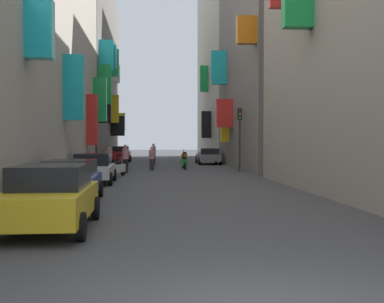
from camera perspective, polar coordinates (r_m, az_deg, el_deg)
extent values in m
plane|color=#424244|center=(35.84, -2.78, -2.01)|extent=(140.00, 140.00, 0.00)
cube|color=red|center=(31.75, -11.00, 3.46)|extent=(0.64, 0.55, 3.06)
cube|color=#19B2BF|center=(23.52, -12.94, 6.90)|extent=(0.86, 0.65, 2.86)
cube|color=green|center=(35.54, -10.15, 5.68)|extent=(0.90, 0.39, 2.98)
cube|color=#19B2BF|center=(16.77, -16.51, 12.82)|extent=(0.82, 0.62, 1.79)
cube|color=slate|center=(41.14, -14.45, 11.31)|extent=(6.00, 3.80, 18.49)
cube|color=#19B2BF|center=(41.09, -9.24, 10.31)|extent=(1.26, 0.60, 1.76)
cube|color=#19B2BF|center=(40.21, -9.47, 10.43)|extent=(1.08, 0.46, 2.32)
cube|color=green|center=(39.09, -9.63, 7.32)|extent=(0.97, 0.41, 2.94)
cube|color=black|center=(39.10, -9.64, 4.50)|extent=(0.92, 0.37, 1.86)
cube|color=slate|center=(54.67, -12.00, 8.60)|extent=(6.00, 23.90, 18.06)
cube|color=yellow|center=(50.91, -8.58, 4.67)|extent=(0.84, 0.57, 2.69)
cube|color=green|center=(47.58, -8.75, 9.66)|extent=(1.07, 0.52, 2.43)
cube|color=black|center=(51.63, -8.22, 2.83)|extent=(1.37, 0.46, 1.98)
cube|color=white|center=(50.09, -8.58, 8.47)|extent=(1.02, 0.61, 1.68)
cube|color=yellow|center=(58.31, -7.96, 3.25)|extent=(1.11, 0.45, 2.00)
cube|color=green|center=(20.91, 11.61, 15.36)|extent=(1.13, 0.59, 1.59)
cube|color=slate|center=(39.00, 9.15, 10.61)|extent=(6.00, 16.45, 16.77)
cube|color=orange|center=(30.99, 6.04, 13.20)|extent=(1.15, 0.64, 1.59)
cube|color=#19B2BF|center=(42.28, 2.95, 9.24)|extent=(1.23, 0.56, 2.69)
cube|color=yellow|center=(40.52, 3.65, 3.10)|extent=(0.61, 0.52, 2.88)
cube|color=red|center=(38.67, 3.59, 4.24)|extent=(1.24, 0.59, 2.12)
cube|color=#BCB29E|center=(57.08, 4.64, 9.94)|extent=(6.00, 20.18, 21.27)
cube|color=green|center=(54.76, 1.34, 8.04)|extent=(0.85, 0.54, 2.75)
cube|color=black|center=(51.91, 1.57, 3.00)|extent=(0.97, 0.43, 2.70)
cube|color=navy|center=(17.69, -13.36, -3.57)|extent=(1.74, 4.32, 0.57)
cube|color=black|center=(17.87, -13.26, -1.77)|extent=(1.54, 2.42, 0.53)
cylinder|color=black|center=(16.20, -11.04, -5.02)|extent=(0.18, 0.60, 0.60)
cylinder|color=black|center=(16.48, -17.10, -4.95)|extent=(0.18, 0.60, 0.60)
cylinder|color=black|center=(19.03, -10.11, -4.07)|extent=(0.18, 0.60, 0.60)
cylinder|color=black|center=(19.26, -15.30, -4.03)|extent=(0.18, 0.60, 0.60)
cube|color=#B21E1E|center=(49.09, -7.86, -0.37)|extent=(1.67, 4.03, 0.67)
cube|color=black|center=(49.28, -7.85, 0.30)|extent=(1.47, 2.26, 0.48)
cylinder|color=black|center=(47.74, -6.94, -0.82)|extent=(0.18, 0.60, 0.60)
cylinder|color=black|center=(47.83, -8.94, -0.83)|extent=(0.18, 0.60, 0.60)
cylinder|color=black|center=(50.40, -6.83, -0.71)|extent=(0.18, 0.60, 0.60)
cylinder|color=black|center=(50.48, -8.73, -0.71)|extent=(0.18, 0.60, 0.60)
cube|color=white|center=(25.09, -10.85, -2.14)|extent=(1.80, 4.32, 0.55)
cube|color=black|center=(25.28, -10.80, -0.84)|extent=(1.59, 2.42, 0.57)
cylinder|color=black|center=(23.61, -9.03, -3.02)|extent=(0.18, 0.60, 0.60)
cylinder|color=black|center=(23.81, -13.36, -3.01)|extent=(0.18, 0.60, 0.60)
cylinder|color=black|center=(26.45, -8.58, -2.55)|extent=(0.18, 0.60, 0.60)
cylinder|color=black|center=(26.63, -12.45, -2.55)|extent=(0.18, 0.60, 0.60)
cube|color=gold|center=(12.40, -15.45, -5.47)|extent=(1.79, 4.40, 0.65)
cube|color=black|center=(12.56, -15.28, -2.66)|extent=(1.57, 2.46, 0.54)
cylinder|color=black|center=(10.89, -12.19, -8.13)|extent=(0.18, 0.60, 0.60)
cylinder|color=black|center=(13.74, -10.64, -6.16)|extent=(0.18, 0.60, 0.60)
cylinder|color=black|center=(14.03, -17.95, -6.04)|extent=(0.18, 0.60, 0.60)
cube|color=slate|center=(43.78, 1.81, -0.65)|extent=(1.75, 3.96, 0.55)
cube|color=black|center=(43.57, 1.84, 0.03)|extent=(1.54, 2.22, 0.49)
cylinder|color=black|center=(45.00, 0.51, -0.95)|extent=(0.18, 0.60, 0.60)
cylinder|color=black|center=(45.19, 2.72, -0.94)|extent=(0.18, 0.60, 0.60)
cylinder|color=black|center=(42.39, 0.84, -1.08)|extent=(0.18, 0.60, 0.60)
cylinder|color=black|center=(42.60, 3.18, -1.08)|extent=(0.18, 0.60, 0.60)
cube|color=#287F3D|center=(36.72, -0.88, -1.20)|extent=(0.46, 1.21, 0.45)
cube|color=black|center=(36.48, -0.85, -0.74)|extent=(0.33, 0.56, 0.16)
cylinder|color=#4C4C51|center=(37.30, -0.96, -0.66)|extent=(0.06, 0.27, 0.68)
cylinder|color=black|center=(37.48, -0.98, -1.49)|extent=(0.11, 0.48, 0.48)
cylinder|color=black|center=(35.98, -0.78, -1.61)|extent=(0.11, 0.48, 0.48)
cube|color=silver|center=(29.54, -8.17, -1.83)|extent=(0.79, 1.14, 0.45)
cube|color=black|center=(29.35, -8.33, -1.25)|extent=(0.50, 0.64, 0.16)
cylinder|color=#4C4C51|center=(30.00, -7.75, -1.16)|extent=(0.16, 0.28, 0.68)
cylinder|color=black|center=(30.15, -7.65, -2.19)|extent=(0.27, 0.48, 0.48)
cylinder|color=black|center=(28.96, -8.71, -2.34)|extent=(0.27, 0.48, 0.48)
cube|color=orange|center=(51.23, -0.86, -0.48)|extent=(0.63, 1.09, 0.45)
cube|color=black|center=(51.41, -0.84, -0.14)|extent=(0.42, 0.61, 0.16)
cylinder|color=#4C4C51|center=(50.71, -0.94, -0.14)|extent=(0.11, 0.28, 0.68)
cylinder|color=black|center=(50.60, -0.96, -0.76)|extent=(0.19, 0.49, 0.48)
cylinder|color=black|center=(51.88, -0.78, -0.71)|extent=(0.19, 0.49, 0.48)
cube|color=red|center=(44.02, -7.89, -0.79)|extent=(0.86, 1.25, 0.45)
cube|color=black|center=(43.82, -8.02, -0.40)|extent=(0.51, 0.64, 0.16)
cylinder|color=#4C4C51|center=(44.54, -7.56, -0.35)|extent=(0.16, 0.28, 0.68)
cylinder|color=black|center=(44.69, -7.48, -1.05)|extent=(0.28, 0.48, 0.48)
cylinder|color=black|center=(43.38, -8.31, -1.12)|extent=(0.28, 0.48, 0.48)
cylinder|color=#313131|center=(34.91, -4.47, -1.46)|extent=(0.36, 0.36, 0.78)
cylinder|color=pink|center=(34.89, -4.47, -0.32)|extent=(0.43, 0.43, 0.61)
sphere|color=tan|center=(34.88, -4.47, 0.36)|extent=(0.21, 0.21, 0.21)
cylinder|color=black|center=(35.85, -9.15, -1.42)|extent=(0.44, 0.44, 0.75)
cylinder|color=pink|center=(35.82, -9.16, -0.34)|extent=(0.53, 0.53, 0.60)
sphere|color=tan|center=(35.81, -9.16, 0.30)|extent=(0.20, 0.20, 0.20)
cylinder|color=black|center=(32.50, -7.37, -1.60)|extent=(0.44, 0.44, 0.86)
cylinder|color=pink|center=(32.47, -7.37, -0.24)|extent=(0.52, 0.52, 0.68)
sphere|color=tan|center=(32.46, -7.37, 0.57)|extent=(0.23, 0.23, 0.23)
cylinder|color=#2A2A2A|center=(43.14, -4.28, -0.88)|extent=(0.44, 0.44, 0.85)
cylinder|color=pink|center=(43.11, -4.28, 0.13)|extent=(0.52, 0.52, 0.67)
sphere|color=tan|center=(43.11, -4.28, 0.73)|extent=(0.23, 0.23, 0.23)
cylinder|color=#2D2D2D|center=(33.01, -10.55, 0.75)|extent=(0.12, 0.12, 3.52)
cube|color=black|center=(33.06, -10.57, 4.45)|extent=(0.26, 0.26, 0.75)
sphere|color=red|center=(32.94, -10.59, 4.90)|extent=(0.14, 0.14, 0.14)
sphere|color=orange|center=(32.92, -10.59, 4.46)|extent=(0.14, 0.14, 0.14)
sphere|color=green|center=(32.91, -10.59, 4.03)|extent=(0.14, 0.14, 0.14)
cylinder|color=#2D2D2D|center=(33.57, 5.29, 0.64)|extent=(0.12, 0.12, 3.37)
cube|color=black|center=(33.61, 5.30, 4.15)|extent=(0.26, 0.26, 0.75)
sphere|color=red|center=(33.48, 5.34, 4.59)|extent=(0.14, 0.14, 0.14)
sphere|color=orange|center=(33.47, 5.34, 4.17)|extent=(0.14, 0.14, 0.14)
sphere|color=green|center=(33.46, 5.34, 3.74)|extent=(0.14, 0.14, 0.14)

